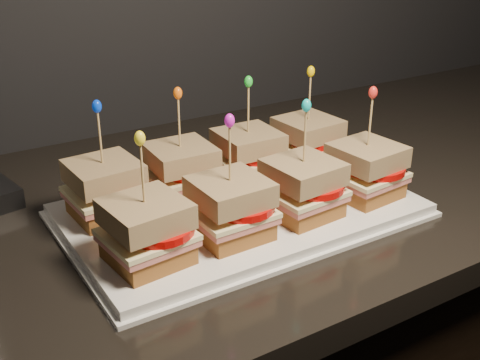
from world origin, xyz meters
TOP-DOWN VIEW (x-y plane):
  - granite_slab at (0.36, 1.67)m, footprint 2.64×0.68m
  - platter at (0.06, 1.59)m, footprint 0.46×0.29m
  - platter_rim at (0.06, 1.59)m, footprint 0.47×0.30m
  - sandwich_0_bread_bot at (-0.11, 1.65)m, footprint 0.09×0.09m
  - sandwich_0_ham at (-0.11, 1.65)m, footprint 0.10×0.09m
  - sandwich_0_cheese at (-0.11, 1.65)m, footprint 0.10×0.10m
  - sandwich_0_tomato at (-0.10, 1.65)m, footprint 0.08×0.08m
  - sandwich_0_bread_top at (-0.11, 1.65)m, footprint 0.09×0.09m
  - sandwich_0_pick at (-0.11, 1.65)m, footprint 0.00×0.00m
  - sandwich_0_frill at (-0.11, 1.65)m, footprint 0.01×0.01m
  - sandwich_1_bread_bot at (-0.00, 1.65)m, footprint 0.09×0.09m
  - sandwich_1_ham at (-0.00, 1.65)m, footprint 0.10×0.09m
  - sandwich_1_cheese at (-0.00, 1.65)m, footprint 0.10×0.09m
  - sandwich_1_tomato at (0.01, 1.65)m, footprint 0.08×0.08m
  - sandwich_1_bread_top at (-0.00, 1.65)m, footprint 0.09×0.09m
  - sandwich_1_pick at (-0.00, 1.65)m, footprint 0.00×0.00m
  - sandwich_1_frill at (-0.00, 1.65)m, footprint 0.01×0.01m
  - sandwich_2_bread_bot at (0.11, 1.65)m, footprint 0.09×0.09m
  - sandwich_2_ham at (0.11, 1.65)m, footprint 0.10×0.09m
  - sandwich_2_cheese at (0.11, 1.65)m, footprint 0.10×0.09m
  - sandwich_2_tomato at (0.12, 1.65)m, footprint 0.08×0.08m
  - sandwich_2_bread_top at (0.11, 1.65)m, footprint 0.09×0.09m
  - sandwich_2_pick at (0.11, 1.65)m, footprint 0.00×0.00m
  - sandwich_2_frill at (0.11, 1.65)m, footprint 0.01×0.01m
  - sandwich_3_bread_bot at (0.22, 1.65)m, footprint 0.09×0.09m
  - sandwich_3_ham at (0.22, 1.65)m, footprint 0.10×0.09m
  - sandwich_3_cheese at (0.22, 1.65)m, footprint 0.10×0.10m
  - sandwich_3_tomato at (0.23, 1.65)m, footprint 0.08×0.08m
  - sandwich_3_bread_top at (0.22, 1.65)m, footprint 0.09×0.09m
  - sandwich_3_pick at (0.22, 1.65)m, footprint 0.00×0.00m
  - sandwich_3_frill at (0.22, 1.65)m, footprint 0.01×0.01m
  - sandwich_4_bread_bot at (-0.11, 1.52)m, footprint 0.09×0.09m
  - sandwich_4_ham at (-0.11, 1.52)m, footprint 0.10×0.10m
  - sandwich_4_cheese at (-0.11, 1.52)m, footprint 0.10×0.10m
  - sandwich_4_tomato at (-0.10, 1.51)m, footprint 0.08×0.08m
  - sandwich_4_bread_top at (-0.11, 1.52)m, footprint 0.09×0.09m
  - sandwich_4_pick at (-0.11, 1.52)m, footprint 0.00×0.00m
  - sandwich_4_frill at (-0.11, 1.52)m, footprint 0.01×0.01m
  - sandwich_5_bread_bot at (-0.00, 1.52)m, footprint 0.09×0.09m
  - sandwich_5_ham at (-0.00, 1.52)m, footprint 0.09×0.09m
  - sandwich_5_cheese at (-0.00, 1.52)m, footprint 0.10×0.09m
  - sandwich_5_tomato at (0.01, 1.51)m, footprint 0.08×0.08m
  - sandwich_5_bread_top at (-0.00, 1.52)m, footprint 0.09×0.09m
  - sandwich_5_pick at (-0.00, 1.52)m, footprint 0.00×0.00m
  - sandwich_5_frill at (-0.00, 1.52)m, footprint 0.01×0.01m
  - sandwich_6_bread_bot at (0.11, 1.52)m, footprint 0.09×0.09m
  - sandwich_6_ham at (0.11, 1.52)m, footprint 0.10×0.10m
  - sandwich_6_cheese at (0.11, 1.52)m, footprint 0.10×0.10m
  - sandwich_6_tomato at (0.12, 1.51)m, footprint 0.08×0.08m
  - sandwich_6_bread_top at (0.11, 1.52)m, footprint 0.09×0.09m
  - sandwich_6_pick at (0.11, 1.52)m, footprint 0.00×0.00m
  - sandwich_6_frill at (0.11, 1.52)m, footprint 0.01×0.01m
  - sandwich_7_bread_bot at (0.22, 1.52)m, footprint 0.09×0.09m
  - sandwich_7_ham at (0.22, 1.52)m, footprint 0.10×0.10m
  - sandwich_7_cheese at (0.22, 1.52)m, footprint 0.10×0.10m
  - sandwich_7_tomato at (0.23, 1.51)m, footprint 0.08×0.08m
  - sandwich_7_bread_top at (0.22, 1.52)m, footprint 0.09×0.09m
  - sandwich_7_pick at (0.22, 1.52)m, footprint 0.00×0.00m
  - sandwich_7_frill at (0.22, 1.52)m, footprint 0.01×0.01m

SIDE VIEW (x-z plane):
  - granite_slab at x=0.36m, z-range 0.87..0.91m
  - platter_rim at x=0.06m, z-range 0.91..0.92m
  - platter at x=0.06m, z-range 0.91..0.93m
  - sandwich_0_bread_bot at x=-0.11m, z-range 0.93..0.95m
  - sandwich_1_bread_bot at x=0.00m, z-range 0.93..0.95m
  - sandwich_2_bread_bot at x=0.11m, z-range 0.93..0.95m
  - sandwich_3_bread_bot at x=0.22m, z-range 0.93..0.95m
  - sandwich_4_bread_bot at x=-0.11m, z-range 0.93..0.95m
  - sandwich_5_bread_bot at x=0.00m, z-range 0.93..0.95m
  - sandwich_6_bread_bot at x=0.11m, z-range 0.93..0.95m
  - sandwich_7_bread_bot at x=0.22m, z-range 0.93..0.95m
  - sandwich_0_ham at x=-0.11m, z-range 0.95..0.96m
  - sandwich_1_ham at x=0.00m, z-range 0.95..0.96m
  - sandwich_2_ham at x=0.11m, z-range 0.95..0.96m
  - sandwich_3_ham at x=0.22m, z-range 0.95..0.96m
  - sandwich_4_ham at x=-0.11m, z-range 0.95..0.96m
  - sandwich_5_ham at x=0.00m, z-range 0.95..0.96m
  - sandwich_6_ham at x=0.11m, z-range 0.95..0.96m
  - sandwich_7_ham at x=0.22m, z-range 0.95..0.96m
  - sandwich_0_cheese at x=-0.11m, z-range 0.96..0.96m
  - sandwich_1_cheese at x=0.00m, z-range 0.96..0.96m
  - sandwich_2_cheese at x=0.11m, z-range 0.96..0.96m
  - sandwich_3_cheese at x=0.22m, z-range 0.96..0.96m
  - sandwich_4_cheese at x=-0.11m, z-range 0.96..0.96m
  - sandwich_5_cheese at x=0.00m, z-range 0.96..0.96m
  - sandwich_6_cheese at x=0.11m, z-range 0.96..0.96m
  - sandwich_7_cheese at x=0.22m, z-range 0.96..0.96m
  - sandwich_0_tomato at x=-0.10m, z-range 0.96..0.97m
  - sandwich_1_tomato at x=0.01m, z-range 0.96..0.97m
  - sandwich_2_tomato at x=0.12m, z-range 0.96..0.97m
  - sandwich_3_tomato at x=0.23m, z-range 0.96..0.97m
  - sandwich_4_tomato at x=-0.10m, z-range 0.96..0.97m
  - sandwich_5_tomato at x=0.01m, z-range 0.96..0.97m
  - sandwich_6_tomato at x=0.12m, z-range 0.96..0.97m
  - sandwich_7_tomato at x=0.23m, z-range 0.96..0.97m
  - sandwich_0_bread_top at x=-0.11m, z-range 0.97..1.00m
  - sandwich_1_bread_top at x=0.00m, z-range 0.97..1.00m
  - sandwich_2_bread_top at x=0.11m, z-range 0.97..1.00m
  - sandwich_3_bread_top at x=0.22m, z-range 0.97..1.00m
  - sandwich_4_bread_top at x=-0.11m, z-range 0.97..1.00m
  - sandwich_5_bread_top at x=0.00m, z-range 0.97..1.00m
  - sandwich_6_bread_top at x=0.11m, z-range 0.97..1.00m
  - sandwich_7_bread_top at x=0.22m, z-range 0.97..1.00m
  - sandwich_0_pick at x=-0.11m, z-range 0.99..1.08m
  - sandwich_1_pick at x=0.00m, z-range 0.99..1.08m
  - sandwich_2_pick at x=0.11m, z-range 0.99..1.08m
  - sandwich_3_pick at x=0.22m, z-range 0.99..1.08m
  - sandwich_4_pick at x=-0.11m, z-range 0.99..1.08m
  - sandwich_5_pick at x=0.00m, z-range 0.99..1.08m
  - sandwich_6_pick at x=0.11m, z-range 0.99..1.08m
  - sandwich_7_pick at x=0.22m, z-range 0.99..1.08m
  - sandwich_0_frill at x=-0.11m, z-range 1.07..1.09m
  - sandwich_1_frill at x=0.00m, z-range 1.07..1.09m
  - sandwich_2_frill at x=0.11m, z-range 1.07..1.09m
  - sandwich_3_frill at x=0.22m, z-range 1.07..1.09m
  - sandwich_4_frill at x=-0.11m, z-range 1.07..1.09m
  - sandwich_5_frill at x=0.00m, z-range 1.07..1.09m
  - sandwich_6_frill at x=0.11m, z-range 1.07..1.09m
  - sandwich_7_frill at x=0.22m, z-range 1.07..1.09m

